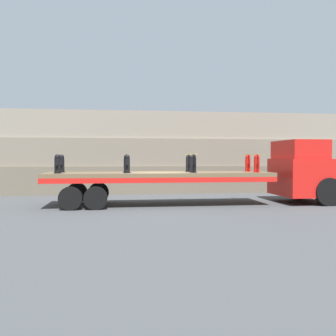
{
  "coord_description": "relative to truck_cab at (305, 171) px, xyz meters",
  "views": [
    {
      "loc": [
        -1.71,
        -15.42,
        1.96
      ],
      "look_at": [
        0.37,
        0.0,
        1.54
      ],
      "focal_mm": 40.0,
      "sensor_mm": 36.0,
      "label": 1
    }
  ],
  "objects": [
    {
      "name": "ground_plane",
      "position": [
        -6.45,
        0.0,
        -1.37
      ],
      "size": [
        120.0,
        120.0,
        0.0
      ],
      "primitive_type": "plane",
      "color": "#3F4244"
    },
    {
      "name": "rock_cliff",
      "position": [
        -6.45,
        6.23,
        0.89
      ],
      "size": [
        60.0,
        3.3,
        4.52
      ],
      "color": "#665B4C",
      "rests_on": "ground_plane"
    },
    {
      "name": "fire_hydrant_black_far_0",
      "position": [
        -10.47,
        0.53,
        0.34
      ],
      "size": [
        0.29,
        0.43,
        0.74
      ],
      "color": "black",
      "rests_on": "flatbed_trailer"
    },
    {
      "name": "cargo_strap_rear",
      "position": [
        -5.11,
        0.0,
        0.73
      ],
      "size": [
        0.05,
        2.63,
        0.01
      ],
      "color": "yellow",
      "rests_on": "fire_hydrant_black_near_2"
    },
    {
      "name": "flatbed_trailer",
      "position": [
        -7.04,
        0.0,
        -0.27
      ],
      "size": [
        9.24,
        2.53,
        1.36
      ],
      "color": "brown",
      "rests_on": "ground_plane"
    },
    {
      "name": "fire_hydrant_red_far_3",
      "position": [
        -2.43,
        0.53,
        0.34
      ],
      "size": [
        0.29,
        0.43,
        0.74
      ],
      "color": "red",
      "rests_on": "flatbed_trailer"
    },
    {
      "name": "fire_hydrant_red_near_3",
      "position": [
        -2.43,
        -0.53,
        0.34
      ],
      "size": [
        0.29,
        0.43,
        0.74
      ],
      "color": "red",
      "rests_on": "flatbed_trailer"
    },
    {
      "name": "cargo_strap_middle",
      "position": [
        -2.43,
        0.0,
        0.73
      ],
      "size": [
        0.05,
        2.63,
        0.01
      ],
      "color": "yellow",
      "rests_on": "fire_hydrant_red_near_3"
    },
    {
      "name": "fire_hydrant_black_far_2",
      "position": [
        -5.11,
        0.53,
        0.34
      ],
      "size": [
        0.29,
        0.43,
        0.74
      ],
      "color": "black",
      "rests_on": "flatbed_trailer"
    },
    {
      "name": "fire_hydrant_black_near_1",
      "position": [
        -7.79,
        -0.53,
        0.34
      ],
      "size": [
        0.29,
        0.43,
        0.74
      ],
      "color": "black",
      "rests_on": "flatbed_trailer"
    },
    {
      "name": "fire_hydrant_black_far_1",
      "position": [
        -7.79,
        0.53,
        0.34
      ],
      "size": [
        0.29,
        0.43,
        0.74
      ],
      "color": "black",
      "rests_on": "flatbed_trailer"
    },
    {
      "name": "fire_hydrant_black_near_2",
      "position": [
        -5.11,
        -0.53,
        0.34
      ],
      "size": [
        0.29,
        0.43,
        0.74
      ],
      "color": "black",
      "rests_on": "flatbed_trailer"
    },
    {
      "name": "fire_hydrant_black_near_0",
      "position": [
        -10.47,
        -0.53,
        0.34
      ],
      "size": [
        0.29,
        0.43,
        0.74
      ],
      "color": "black",
      "rests_on": "flatbed_trailer"
    },
    {
      "name": "truck_cab",
      "position": [
        0.0,
        0.0,
        0.0
      ],
      "size": [
        2.31,
        2.75,
        2.71
      ],
      "color": "red",
      "rests_on": "ground_plane"
    }
  ]
}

